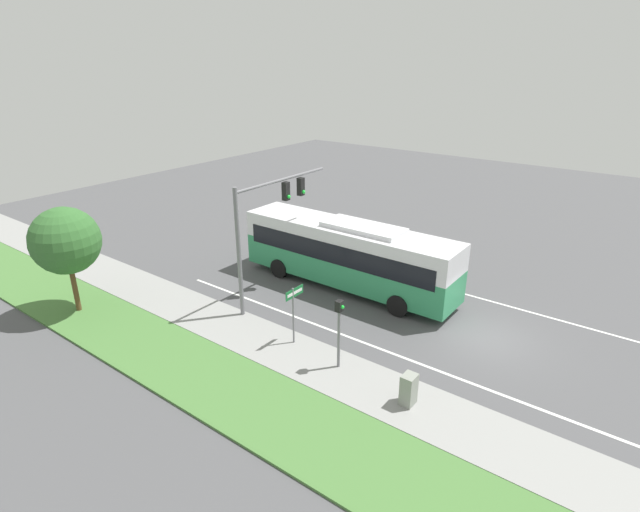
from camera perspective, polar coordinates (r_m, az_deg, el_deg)
name	(u,v)px	position (r m, az deg, el deg)	size (l,w,h in m)	color
ground_plane	(486,338)	(23.47, 18.47, -8.84)	(80.00, 80.00, 0.00)	#4C4C4F
sidewalk	(424,411)	(18.55, 11.80, -16.93)	(2.80, 80.00, 0.12)	gray
grass_verge	(377,467)	(16.38, 6.50, -22.87)	(3.60, 80.00, 0.10)	#477538
lane_divider_near	(454,377)	(20.54, 15.03, -13.16)	(0.14, 30.00, 0.01)	silver
lane_divider_far	(512,307)	(26.55, 21.08, -5.46)	(0.14, 30.00, 0.01)	silver
bus	(348,252)	(26.12, 3.20, 0.50)	(2.75, 12.03, 3.68)	#2D8956
signal_gantry	(267,216)	(23.78, -6.07, 4.57)	(6.41, 0.41, 6.29)	slate
pedestrian_signal	(339,323)	(19.21, 2.20, -7.69)	(0.28, 0.34, 3.03)	slate
street_sign	(294,306)	(20.96, -3.01, -5.76)	(1.10, 0.08, 2.68)	slate
utility_cabinet	(409,390)	(18.31, 10.09, -14.80)	(0.57, 0.46, 1.18)	gray
roadside_tree	(65,241)	(25.70, -27.09, 1.54)	(3.14, 3.14, 5.14)	brown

